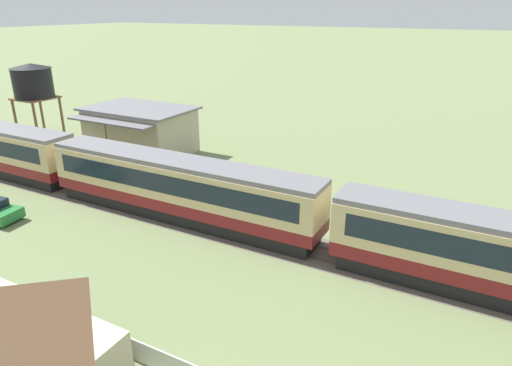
{
  "coord_description": "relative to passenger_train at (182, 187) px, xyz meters",
  "views": [
    {
      "loc": [
        10.8,
        -23.28,
        13.52
      ],
      "look_at": [
        -3.22,
        2.76,
        2.03
      ],
      "focal_mm": 32.0,
      "sensor_mm": 36.0,
      "label": 1
    }
  ],
  "objects": [
    {
      "name": "water_tower",
      "position": [
        -26.48,
        9.47,
        3.68
      ],
      "size": [
        4.23,
        4.23,
        7.95
      ],
      "color": "brown",
      "rests_on": "ground_plane"
    },
    {
      "name": "station_building",
      "position": [
        -12.8,
        10.37,
        -0.09
      ],
      "size": [
        10.27,
        7.97,
        4.46
      ],
      "color": "#BCB293",
      "rests_on": "ground_plane"
    },
    {
      "name": "ground_plane",
      "position": [
        6.87,
        0.87,
        -2.35
      ],
      "size": [
        600.0,
        600.0,
        0.0
      ],
      "primitive_type": "plane",
      "color": "#707F51"
    },
    {
      "name": "passenger_train",
      "position": [
        0.0,
        0.0,
        0.0
      ],
      "size": [
        63.03,
        2.87,
        4.23
      ],
      "color": "maroon",
      "rests_on": "ground_plane"
    },
    {
      "name": "railway_track",
      "position": [
        5.2,
        -0.0,
        -2.34
      ],
      "size": [
        122.93,
        3.6,
        0.04
      ],
      "color": "#665B51",
      "rests_on": "ground_plane"
    }
  ]
}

